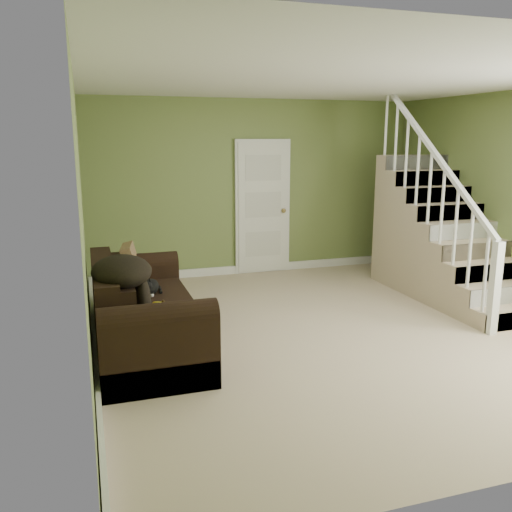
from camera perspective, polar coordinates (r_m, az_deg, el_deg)
floor at (r=5.98m, az=8.03°, el=-7.70°), size 5.00×5.50×0.01m
ceiling at (r=5.65m, az=8.85°, el=17.91°), size 5.00×5.50×0.01m
wall_back at (r=8.22m, az=-0.05°, el=7.19°), size 5.00×0.04×2.60m
wall_left at (r=5.10m, az=-17.77°, el=3.44°), size 0.04×5.50×2.60m
baseboard_back at (r=8.39m, az=0.02°, el=-1.29°), size 5.00×0.04×0.12m
baseboard_left at (r=5.42m, az=-16.58°, el=-9.59°), size 0.04×5.50×0.12m
door at (r=8.24m, az=0.72°, el=5.14°), size 0.86×0.12×2.02m
staircase at (r=7.62m, az=18.63°, el=1.13°), size 1.00×2.51×2.82m
sofa at (r=5.44m, az=-12.01°, el=-6.19°), size 0.96×2.22×0.88m
side_table at (r=6.53m, az=-13.88°, el=-3.71°), size 0.56×0.56×0.76m
cat at (r=5.59m, az=-11.02°, el=-3.24°), size 0.25×0.45×0.21m
banana at (r=5.19m, az=-10.06°, el=-5.07°), size 0.17×0.19×0.06m
throw_pillow at (r=6.11m, az=-12.90°, el=-0.95°), size 0.29×0.49×0.47m
throw_blanket at (r=4.82m, az=-13.97°, el=-1.59°), size 0.68×0.78×0.28m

